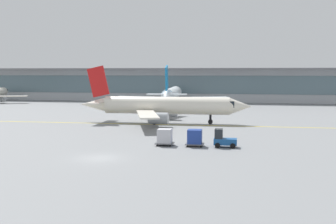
{
  "coord_description": "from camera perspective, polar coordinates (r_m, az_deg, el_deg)",
  "views": [
    {
      "loc": [
        14.57,
        -39.75,
        8.55
      ],
      "look_at": [
        3.53,
        18.01,
        3.0
      ],
      "focal_mm": 45.59,
      "sensor_mm": 36.0,
      "label": 1
    }
  ],
  "objects": [
    {
      "name": "taxiway_centreline_stripe",
      "position": [
        69.26,
        -0.5,
        -1.7
      ],
      "size": [
        109.98,
        2.93,
        0.01
      ],
      "primitive_type": "cube",
      "rotation": [
        0.0,
        0.0,
        0.02
      ],
      "color": "yellow",
      "rests_on": "ground_plane"
    },
    {
      "name": "cargo_dolly_trailing",
      "position": [
        49.61,
        -0.44,
        -3.3
      ],
      "size": [
        2.14,
        1.65,
        1.94
      ],
      "rotation": [
        0.0,
        0.0,
        0.02
      ],
      "color": "#595B60",
      "rests_on": "ground_plane"
    },
    {
      "name": "cargo_dolly_lead",
      "position": [
        49.14,
        3.59,
        -3.39
      ],
      "size": [
        2.14,
        1.65,
        1.94
      ],
      "rotation": [
        0.0,
        0.0,
        0.02
      ],
      "color": "#595B60",
      "rests_on": "ground_plane"
    },
    {
      "name": "baggage_tug",
      "position": [
        48.94,
        7.41,
        -3.65
      ],
      "size": [
        2.63,
        1.67,
        2.1
      ],
      "rotation": [
        0.0,
        0.0,
        0.02
      ],
      "color": "#194C8C",
      "rests_on": "ground_plane"
    },
    {
      "name": "terminal_concourse",
      "position": [
        124.44,
        4.1,
        3.71
      ],
      "size": [
        203.16,
        11.0,
        9.6
      ],
      "color": "#B2B7BC",
      "rests_on": "ground_plane"
    },
    {
      "name": "ground_plane",
      "position": [
        43.19,
        -9.18,
        -6.1
      ],
      "size": [
        400.0,
        400.0,
        0.0
      ],
      "primitive_type": "plane",
      "color": "gray"
    },
    {
      "name": "taxiing_regional_jet",
      "position": [
        70.98,
        -0.49,
        0.81
      ],
      "size": [
        29.01,
        27.02,
        9.62
      ],
      "rotation": [
        0.0,
        0.0,
        0.02
      ],
      "color": "silver",
      "rests_on": "ground_plane"
    },
    {
      "name": "gate_airplane_1",
      "position": [
        106.23,
        0.55,
        2.41
      ],
      "size": [
        28.22,
        30.45,
        10.08
      ],
      "rotation": [
        0.0,
        0.0,
        1.65
      ],
      "color": "white",
      "rests_on": "ground_plane"
    }
  ]
}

